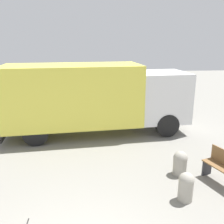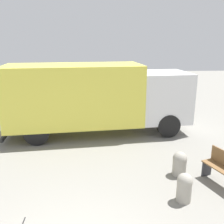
# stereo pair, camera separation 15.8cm
# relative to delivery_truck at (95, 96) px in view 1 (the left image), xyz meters

# --- Properties ---
(delivery_truck) EXTENTS (8.07, 2.92, 3.04)m
(delivery_truck) POSITION_rel_delivery_truck_xyz_m (0.00, 0.00, 0.00)
(delivery_truck) COLOR #EAE04C
(delivery_truck) RESTS_ON ground
(bollard_near_bench) EXTENTS (0.40, 0.40, 0.78)m
(bollard_near_bench) POSITION_rel_delivery_truck_xyz_m (2.18, -5.16, -1.28)
(bollard_near_bench) COLOR #9E998C
(bollard_near_bench) RESTS_ON ground
(bollard_far_bench) EXTENTS (0.43, 0.43, 0.76)m
(bollard_far_bench) POSITION_rel_delivery_truck_xyz_m (2.49, -3.86, -1.30)
(bollard_far_bench) COLOR #9E998C
(bollard_far_bench) RESTS_ON ground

